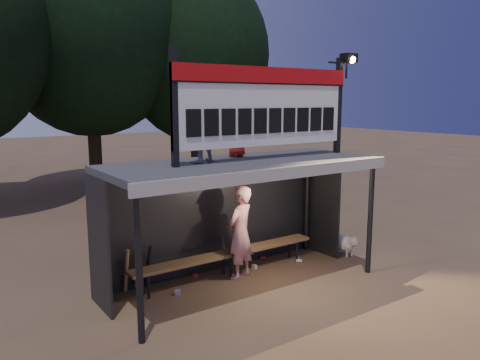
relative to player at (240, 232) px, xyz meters
name	(u,v)px	position (x,y,z in m)	size (l,w,h in m)	color
ground	(243,285)	(-0.15, -0.33, -0.90)	(80.00, 80.00, 0.00)	brown
player	(240,232)	(0.00, 0.00, 0.00)	(0.66, 0.43, 1.80)	white
child_a	(198,129)	(-0.95, -0.10, 2.01)	(0.57, 0.45, 1.18)	gray
child_b	(236,134)	(0.09, 0.25, 1.86)	(0.43, 0.28, 0.88)	maroon
dugout_shelter	(236,185)	(-0.15, -0.09, 0.95)	(5.10, 2.08, 2.32)	#3B3B3D
scoreboard_assembly	(269,104)	(0.40, -0.34, 2.43)	(4.10, 0.27, 1.99)	black
bench	(227,254)	(-0.15, 0.22, -0.47)	(4.00, 0.35, 0.48)	brown
tree_mid	(89,25)	(0.85, 11.17, 5.27)	(7.22, 7.22, 10.36)	black
tree_right	(195,56)	(4.85, 10.17, 4.29)	(6.08, 6.08, 8.72)	#301F15
dog	(345,243)	(2.65, -0.24, -0.62)	(0.36, 0.81, 0.49)	white
bats	(137,269)	(-1.89, 0.49, -0.47)	(0.48, 0.33, 0.84)	#A2794B
litter	(250,268)	(0.39, 0.23, -0.86)	(3.14, 0.71, 0.08)	red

